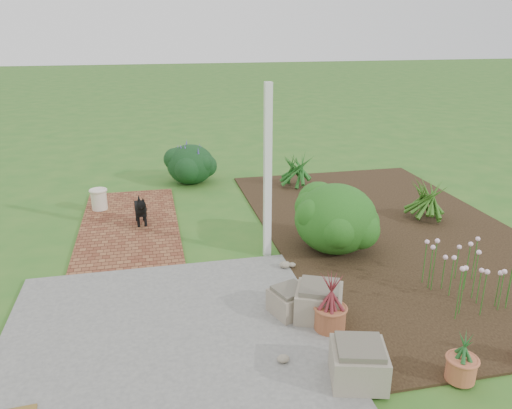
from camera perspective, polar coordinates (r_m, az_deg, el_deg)
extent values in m
plane|color=#2C6520|center=(7.24, -0.87, -6.39)|extent=(80.00, 80.00, 0.00)
cube|color=#62625F|center=(5.60, -10.18, -15.06)|extent=(3.50, 3.50, 0.04)
cube|color=brown|center=(8.73, -14.24, -2.18)|extent=(1.60, 3.50, 0.04)
cube|color=black|center=(8.46, 15.27, -3.01)|extent=(4.00, 7.00, 0.03)
cube|color=white|center=(6.94, 1.34, 3.52)|extent=(0.10, 0.10, 2.50)
cube|color=gray|center=(4.98, 11.62, -17.50)|extent=(0.62, 0.62, 0.34)
cube|color=gray|center=(5.83, 7.20, -11.11)|extent=(0.68, 0.68, 0.34)
cube|color=gray|center=(5.89, 3.93, -11.06)|extent=(0.52, 0.52, 0.27)
cube|color=black|center=(8.55, -13.08, -0.44)|extent=(0.20, 0.39, 0.17)
cylinder|color=black|center=(8.48, -13.28, -1.91)|extent=(0.05, 0.05, 0.19)
cylinder|color=black|center=(8.49, -12.51, -1.83)|extent=(0.05, 0.05, 0.19)
cylinder|color=black|center=(8.73, -13.45, -1.28)|extent=(0.05, 0.05, 0.19)
cylinder|color=black|center=(8.74, -12.70, -1.20)|extent=(0.05, 0.05, 0.19)
sphere|color=black|center=(8.29, -13.00, -0.09)|extent=(0.16, 0.16, 0.16)
cone|color=black|center=(8.70, -13.26, 0.69)|extent=(0.07, 0.12, 0.14)
cylinder|color=beige|center=(9.46, -17.50, 0.55)|extent=(0.34, 0.34, 0.37)
ellipsoid|color=#124111|center=(7.42, 9.10, -1.40)|extent=(1.24, 1.24, 1.03)
cylinder|color=brown|center=(5.66, 8.46, -12.73)|extent=(0.35, 0.35, 0.28)
cylinder|color=#B55E3D|center=(5.31, 22.39, -16.96)|extent=(0.35, 0.35, 0.23)
ellipsoid|color=black|center=(10.75, -7.49, 4.69)|extent=(1.17, 1.17, 0.85)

